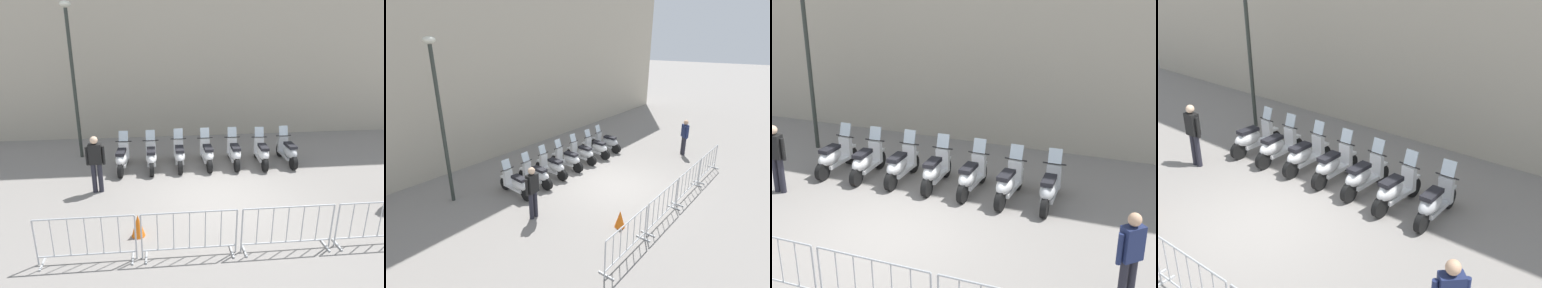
% 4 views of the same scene
% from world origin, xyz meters
% --- Properties ---
extents(ground_plane, '(120.00, 120.00, 0.00)m').
position_xyz_m(ground_plane, '(0.00, 0.00, 0.00)').
color(ground_plane, gray).
extents(building_facade, '(28.08, 5.89, 12.83)m').
position_xyz_m(building_facade, '(0.89, 7.08, 6.42)').
color(building_facade, '#B2A893').
rests_on(building_facade, ground).
extents(motorcycle_0, '(0.65, 1.72, 1.24)m').
position_xyz_m(motorcycle_0, '(-2.59, 2.63, 0.45)').
color(motorcycle_0, black).
rests_on(motorcycle_0, ground).
extents(motorcycle_1, '(0.57, 1.73, 1.24)m').
position_xyz_m(motorcycle_1, '(-1.63, 2.52, 0.45)').
color(motorcycle_1, black).
rests_on(motorcycle_1, ground).
extents(motorcycle_2, '(0.61, 1.72, 1.24)m').
position_xyz_m(motorcycle_2, '(-0.66, 2.48, 0.45)').
color(motorcycle_2, black).
rests_on(motorcycle_2, ground).
extents(motorcycle_3, '(0.58, 1.73, 1.24)m').
position_xyz_m(motorcycle_3, '(0.30, 2.37, 0.45)').
color(motorcycle_3, black).
rests_on(motorcycle_3, ground).
extents(motorcycle_4, '(0.64, 1.72, 1.24)m').
position_xyz_m(motorcycle_4, '(1.25, 2.24, 0.45)').
color(motorcycle_4, black).
rests_on(motorcycle_4, ground).
extents(motorcycle_5, '(0.66, 1.72, 1.24)m').
position_xyz_m(motorcycle_5, '(2.20, 2.03, 0.45)').
color(motorcycle_5, black).
rests_on(motorcycle_5, ground).
extents(motorcycle_6, '(0.57, 1.73, 1.24)m').
position_xyz_m(motorcycle_6, '(3.17, 1.97, 0.45)').
color(motorcycle_6, black).
rests_on(motorcycle_6, ground).
extents(barrier_segment_0, '(2.03, 0.67, 1.07)m').
position_xyz_m(barrier_segment_0, '(-3.48, -2.03, 0.52)').
color(barrier_segment_0, '#B2B5B7').
rests_on(barrier_segment_0, ground).
extents(barrier_segment_1, '(2.03, 0.67, 1.07)m').
position_xyz_m(barrier_segment_1, '(-1.37, -2.29, 0.52)').
color(barrier_segment_1, '#B2B5B7').
rests_on(barrier_segment_1, ground).
extents(barrier_segment_2, '(2.03, 0.67, 1.07)m').
position_xyz_m(barrier_segment_2, '(0.75, -2.56, 0.52)').
color(barrier_segment_2, '#B2B5B7').
rests_on(barrier_segment_2, ground).
extents(barrier_segment_3, '(2.03, 0.67, 1.07)m').
position_xyz_m(barrier_segment_3, '(2.87, -2.83, 0.52)').
color(barrier_segment_3, '#B2B5B7').
rests_on(barrier_segment_3, ground).
extents(street_lamp, '(0.36, 0.36, 5.45)m').
position_xyz_m(street_lamp, '(-4.05, 4.30, 3.32)').
color(street_lamp, '#2D332D').
rests_on(street_lamp, ground).
extents(officer_near_row_end, '(0.46, 0.39, 1.73)m').
position_xyz_m(officer_near_row_end, '(4.69, -1.37, 0.98)').
color(officer_near_row_end, '#23232D').
rests_on(officer_near_row_end, ground).
extents(officer_mid_plaza, '(0.55, 0.25, 1.73)m').
position_xyz_m(officer_mid_plaza, '(-3.36, 1.21, 0.98)').
color(officer_mid_plaza, '#23232D').
rests_on(officer_mid_plaza, ground).
extents(traffic_cone, '(0.32, 0.32, 0.55)m').
position_xyz_m(traffic_cone, '(-2.38, -1.33, 0.28)').
color(traffic_cone, orange).
rests_on(traffic_cone, ground).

